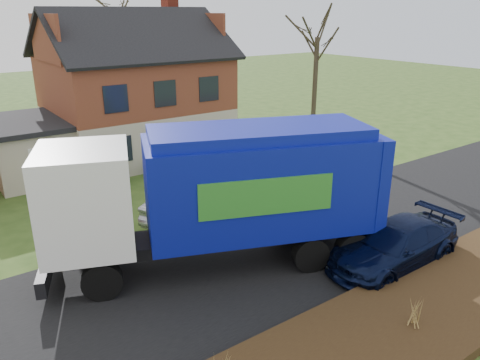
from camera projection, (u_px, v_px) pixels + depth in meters
ground at (257, 257)px, 16.00m from camera, size 120.00×120.00×0.00m
road at (257, 256)px, 16.00m from camera, size 80.00×7.00×0.02m
mulch_verge at (384, 335)px, 11.91m from camera, size 80.00×3.50×0.30m
main_house at (126, 85)px, 26.06m from camera, size 12.95×8.95×9.26m
garbage_truck at (224, 189)px, 14.77m from camera, size 10.98×6.59×4.58m
silver_sedan at (191, 200)px, 18.83m from camera, size 4.83×3.31×1.51m
navy_wagon at (395, 245)px, 15.25m from camera, size 5.10×2.09×1.48m
tree_front_east at (318, 19)px, 27.42m from camera, size 3.32×3.32×9.22m
tree_back at (117, 0)px, 33.83m from camera, size 3.28×3.28×10.38m
grass_clump_mid at (415, 311)px, 11.91m from camera, size 0.31×0.26×0.88m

